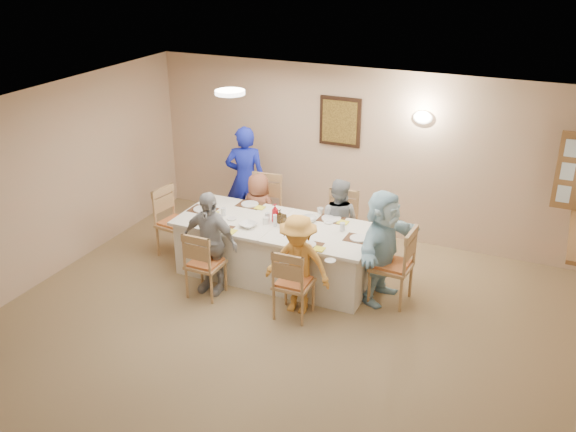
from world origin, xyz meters
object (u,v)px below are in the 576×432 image
at_px(chair_left_end, 176,222).
at_px(condiment_ketchup, 275,213).
at_px(diner_back_left, 259,211).
at_px(caregiver, 245,179).
at_px(chair_back_left, 262,211).
at_px(chair_front_left, 205,263).
at_px(diner_right_end, 382,246).
at_px(chair_right_end, 392,264).
at_px(diner_front_left, 210,242).
at_px(chair_back_right, 340,227).
at_px(chair_front_right, 294,282).
at_px(dining_table, 276,250).
at_px(diner_front_right, 298,264).
at_px(diner_back_right, 338,222).

relative_size(chair_left_end, condiment_ketchup, 3.94).
distance_m(diner_back_left, caregiver, 0.70).
distance_m(chair_back_left, chair_left_end, 1.24).
relative_size(chair_front_left, diner_right_end, 0.62).
distance_m(chair_right_end, condiment_ketchup, 1.63).
bearing_deg(diner_front_left, chair_right_end, 20.73).
height_order(chair_back_right, chair_front_right, chair_back_right).
bearing_deg(chair_front_left, chair_right_end, -159.55).
xyz_separation_m(dining_table, chair_back_left, (-0.60, 0.80, 0.14)).
xyz_separation_m(diner_front_left, diner_front_right, (1.20, 0.00, -0.05)).
height_order(diner_back_right, diner_front_right, diner_front_right).
xyz_separation_m(chair_front_right, condiment_ketchup, (-0.64, 0.84, 0.43)).
distance_m(dining_table, condiment_ketchup, 0.51).
bearing_deg(chair_back_right, chair_back_left, 170.33).
height_order(diner_right_end, caregiver, caregiver).
bearing_deg(condiment_ketchup, chair_left_end, -178.35).
distance_m(dining_table, diner_front_right, 0.94).
distance_m(diner_front_right, condiment_ketchup, 1.00).
height_order(dining_table, diner_front_right, diner_front_right).
distance_m(chair_right_end, diner_right_end, 0.25).
bearing_deg(chair_back_right, chair_right_end, -49.77).
height_order(chair_right_end, diner_back_right, diner_back_right).
relative_size(chair_right_end, diner_back_right, 0.82).
bearing_deg(caregiver, dining_table, 112.10).
height_order(chair_back_left, chair_back_right, chair_back_left).
relative_size(dining_table, caregiver, 1.59).
height_order(chair_back_left, diner_back_right, diner_back_right).
xyz_separation_m(chair_front_right, diner_back_left, (-1.20, 1.48, 0.11)).
relative_size(chair_back_left, diner_back_right, 0.84).
bearing_deg(caregiver, chair_back_left, 121.83).
height_order(diner_back_right, condiment_ketchup, diner_back_right).
bearing_deg(diner_front_right, diner_back_right, 87.94).
xyz_separation_m(chair_back_right, chair_right_end, (0.95, -0.80, 0.02)).
bearing_deg(chair_back_left, chair_left_end, -145.92).
xyz_separation_m(diner_back_right, diner_front_left, (-1.20, -1.36, 0.06)).
relative_size(dining_table, condiment_ketchup, 10.48).
relative_size(diner_front_right, condiment_ketchup, 5.01).
relative_size(dining_table, chair_front_right, 2.89).
height_order(chair_front_left, condiment_ketchup, condiment_ketchup).
xyz_separation_m(chair_left_end, diner_front_right, (2.15, -0.68, 0.13)).
bearing_deg(caregiver, condiment_ketchup, 112.19).
xyz_separation_m(chair_front_left, diner_back_left, (0.00, 1.48, 0.11)).
relative_size(chair_front_left, chair_right_end, 0.89).
bearing_deg(chair_front_right, diner_front_right, -91.24).
xyz_separation_m(chair_front_left, condiment_ketchup, (0.56, 0.84, 0.44)).
distance_m(chair_back_right, chair_front_left, 2.00).
height_order(chair_left_end, chair_right_end, chair_right_end).
bearing_deg(chair_front_left, dining_table, -126.83).
height_order(chair_right_end, diner_back_left, diner_back_left).
height_order(diner_back_left, diner_front_left, diner_front_left).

